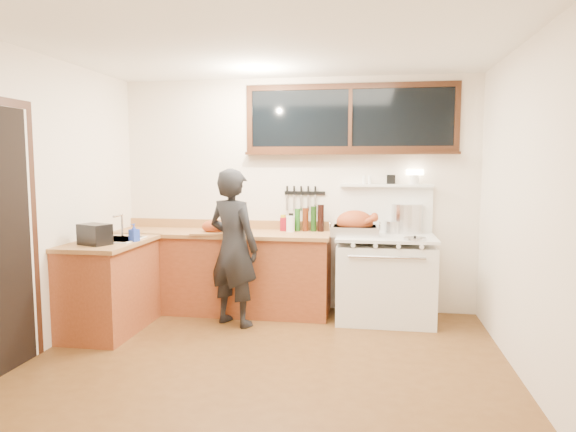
% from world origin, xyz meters
% --- Properties ---
extents(ground_plane, '(4.00, 3.50, 0.02)m').
position_xyz_m(ground_plane, '(0.00, 0.00, -0.01)').
color(ground_plane, '#533216').
extents(room_shell, '(4.10, 3.60, 2.65)m').
position_xyz_m(room_shell, '(0.00, 0.00, 1.65)').
color(room_shell, silver).
rests_on(room_shell, ground).
extents(counter_back, '(2.44, 0.64, 1.00)m').
position_xyz_m(counter_back, '(-0.80, 1.45, 0.45)').
color(counter_back, brown).
rests_on(counter_back, ground).
extents(counter_left, '(0.64, 1.09, 0.90)m').
position_xyz_m(counter_left, '(-1.70, 0.62, 0.45)').
color(counter_left, brown).
rests_on(counter_left, ground).
extents(sink_unit, '(0.50, 0.45, 0.37)m').
position_xyz_m(sink_unit, '(-1.68, 0.70, 0.85)').
color(sink_unit, white).
rests_on(sink_unit, counter_left).
extents(vintage_stove, '(1.02, 0.74, 1.59)m').
position_xyz_m(vintage_stove, '(1.00, 1.41, 0.47)').
color(vintage_stove, white).
rests_on(vintage_stove, ground).
extents(back_window, '(2.32, 0.13, 0.77)m').
position_xyz_m(back_window, '(0.60, 1.72, 2.06)').
color(back_window, black).
rests_on(back_window, room_shell).
extents(knife_strip, '(0.46, 0.03, 0.28)m').
position_xyz_m(knife_strip, '(0.08, 1.73, 1.31)').
color(knife_strip, black).
rests_on(knife_strip, room_shell).
extents(man, '(0.69, 0.59, 1.60)m').
position_xyz_m(man, '(-0.54, 1.00, 0.80)').
color(man, black).
rests_on(man, ground).
extents(soap_bottle, '(0.10, 0.10, 0.17)m').
position_xyz_m(soap_bottle, '(-1.43, 0.63, 0.99)').
color(soap_bottle, '#2541BD').
rests_on(soap_bottle, counter_left).
extents(toaster, '(0.33, 0.29, 0.19)m').
position_xyz_m(toaster, '(-1.70, 0.38, 1.00)').
color(toaster, black).
rests_on(toaster, counter_left).
extents(cutting_board, '(0.48, 0.38, 0.15)m').
position_xyz_m(cutting_board, '(-0.83, 1.28, 0.96)').
color(cutting_board, '#A06F3F').
rests_on(cutting_board, counter_back).
extents(roast_turkey, '(0.54, 0.38, 0.26)m').
position_xyz_m(roast_turkey, '(0.68, 1.40, 1.00)').
color(roast_turkey, silver).
rests_on(roast_turkey, vintage_stove).
extents(stockpot, '(0.42, 0.42, 0.31)m').
position_xyz_m(stockpot, '(1.23, 1.69, 1.06)').
color(stockpot, silver).
rests_on(stockpot, vintage_stove).
extents(saucepan, '(0.23, 0.31, 0.13)m').
position_xyz_m(saucepan, '(1.08, 1.61, 0.97)').
color(saucepan, silver).
rests_on(saucepan, vintage_stove).
extents(pot_lid, '(0.24, 0.24, 0.04)m').
position_xyz_m(pot_lid, '(1.27, 1.17, 0.91)').
color(pot_lid, silver).
rests_on(pot_lid, vintage_stove).
extents(coffee_tin, '(0.10, 0.08, 0.15)m').
position_xyz_m(coffee_tin, '(-0.11, 1.62, 0.98)').
color(coffee_tin, maroon).
rests_on(coffee_tin, counter_back).
extents(pitcher, '(0.12, 0.12, 0.18)m').
position_xyz_m(pitcher, '(-0.03, 1.54, 0.99)').
color(pitcher, white).
rests_on(pitcher, counter_back).
extents(bottle_cluster, '(0.49, 0.07, 0.30)m').
position_xyz_m(bottle_cluster, '(0.13, 1.63, 1.03)').
color(bottle_cluster, black).
rests_on(bottle_cluster, counter_back).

